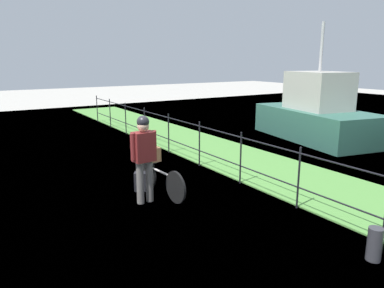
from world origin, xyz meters
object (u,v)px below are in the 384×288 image
(cyclist_person, at_px, (144,152))
(wooden_crate, at_px, (150,154))
(backpack_on_paving, at_px, (141,181))
(mooring_bollard, at_px, (375,244))
(moored_boat_near, at_px, (316,115))
(terrier_dog, at_px, (150,143))
(bicycle_main, at_px, (160,179))

(cyclist_person, bearing_deg, wooden_crate, 145.35)
(wooden_crate, bearing_deg, backpack_on_paving, -97.37)
(mooring_bollard, height_order, moored_boat_near, moored_boat_near)
(wooden_crate, relative_size, mooring_bollard, 0.83)
(backpack_on_paving, distance_m, moored_boat_near, 7.46)
(cyclist_person, relative_size, mooring_bollard, 3.56)
(terrier_dog, xyz_separation_m, backpack_on_paving, (-0.05, -0.21, -0.80))
(terrier_dog, bearing_deg, bicycle_main, 4.01)
(wooden_crate, bearing_deg, mooring_bollard, 17.72)
(backpack_on_paving, bearing_deg, cyclist_person, 103.55)
(cyclist_person, height_order, mooring_bollard, cyclist_person)
(mooring_bollard, bearing_deg, backpack_on_paving, -159.88)
(backpack_on_paving, distance_m, mooring_bollard, 4.47)
(bicycle_main, bearing_deg, cyclist_person, -65.18)
(terrier_dog, height_order, backpack_on_paving, terrier_dog)
(bicycle_main, relative_size, backpack_on_paving, 4.23)
(wooden_crate, bearing_deg, bicycle_main, 4.01)
(terrier_dog, distance_m, backpack_on_paving, 0.83)
(mooring_bollard, bearing_deg, bicycle_main, -160.95)
(terrier_dog, relative_size, moored_boat_near, 0.07)
(backpack_on_paving, bearing_deg, terrier_dog, -162.08)
(cyclist_person, bearing_deg, moored_boat_near, 106.02)
(backpack_on_paving, xyz_separation_m, mooring_bollard, (4.19, 1.54, 0.04))
(terrier_dog, distance_m, moored_boat_near, 7.25)
(wooden_crate, distance_m, backpack_on_paving, 0.61)
(moored_boat_near, bearing_deg, terrier_dog, -77.40)
(wooden_crate, xyz_separation_m, moored_boat_near, (-1.56, 7.07, 0.06))
(wooden_crate, height_order, cyclist_person, cyclist_person)
(wooden_crate, distance_m, moored_boat_near, 7.24)
(cyclist_person, distance_m, mooring_bollard, 4.05)
(cyclist_person, relative_size, backpack_on_paving, 4.21)
(terrier_dog, xyz_separation_m, moored_boat_near, (-1.58, 7.07, -0.17))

